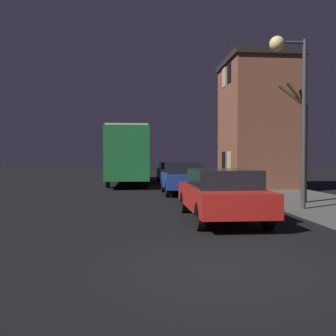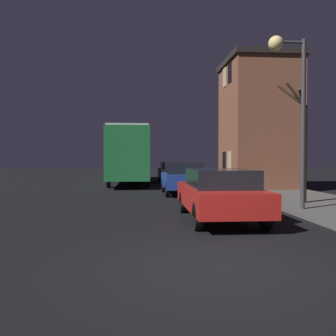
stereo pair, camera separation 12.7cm
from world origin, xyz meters
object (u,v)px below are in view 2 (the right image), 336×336
(car_mid_lane, at_px, (183,177))
(car_far_lane, at_px, (172,172))
(bus, at_px, (130,152))
(bare_tree, at_px, (302,141))
(streetlamp, at_px, (290,83))
(car_near_lane, at_px, (219,193))

(car_mid_lane, height_order, car_far_lane, car_mid_lane)
(bus, bearing_deg, bare_tree, -63.36)
(bus, bearing_deg, streetlamp, -69.89)
(streetlamp, xyz_separation_m, bare_tree, (1.15, 1.63, -1.72))
(bare_tree, bearing_deg, streetlamp, -125.02)
(streetlamp, bearing_deg, car_far_lane, 98.86)
(streetlamp, relative_size, car_far_lane, 1.14)
(streetlamp, relative_size, car_near_lane, 1.19)
(bare_tree, height_order, bus, bare_tree)
(bus, height_order, car_far_lane, bus)
(streetlamp, height_order, car_mid_lane, streetlamp)
(car_mid_lane, xyz_separation_m, car_far_lane, (0.26, 8.54, -0.04))
(streetlamp, xyz_separation_m, bus, (-5.32, 14.52, -1.93))
(car_far_lane, bearing_deg, car_mid_lane, -91.77)
(bus, bearing_deg, car_far_lane, 6.83)
(bus, distance_m, car_mid_lane, 8.73)
(streetlamp, height_order, car_near_lane, streetlamp)
(car_near_lane, xyz_separation_m, car_mid_lane, (-0.13, 7.43, 0.04))
(streetlamp, distance_m, car_near_lane, 4.27)
(streetlamp, xyz_separation_m, car_far_lane, (-2.32, 14.88, -3.31))
(bus, distance_m, car_near_lane, 15.93)
(bus, xyz_separation_m, car_near_lane, (2.86, -15.61, -1.38))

